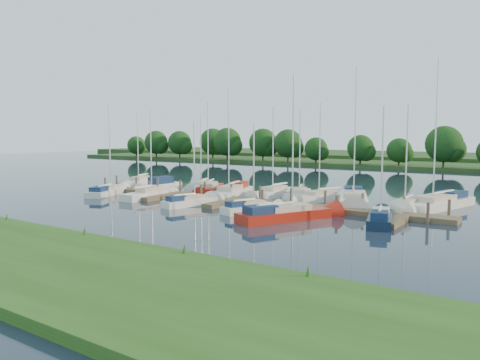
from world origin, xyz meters
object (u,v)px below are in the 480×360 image
Objects in this scene: sailboat_n_0 at (140,183)px; sailboat_s_2 at (191,203)px; motorboat at (160,186)px; sailboat_n_5 at (274,194)px; dock at (234,201)px.

sailboat_n_0 is 1.21× the size of sailboat_s_2.
sailboat_n_5 reaches higher than motorboat.
dock is 4.84× the size of sailboat_s_2.
sailboat_s_2 is (16.98, -9.76, 0.03)m from sailboat_n_0.
dock is at bearing 86.77° from sailboat_n_5.
motorboat is at bearing 162.88° from dock.
dock is 4.00× the size of sailboat_n_0.
sailboat_s_2 is (-2.24, -3.74, 0.12)m from dock.
sailboat_n_5 is at bearing 161.39° from sailboat_n_0.
dock is 6.27m from sailboat_n_5.
motorboat is at bearing 142.80° from sailboat_n_0.
sailboat_n_0 reaches higher than motorboat.
sailboat_n_0 reaches higher than sailboat_s_2.
sailboat_n_5 is at bearing 87.55° from sailboat_s_2.
sailboat_n_5 is 10.43m from sailboat_s_2.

